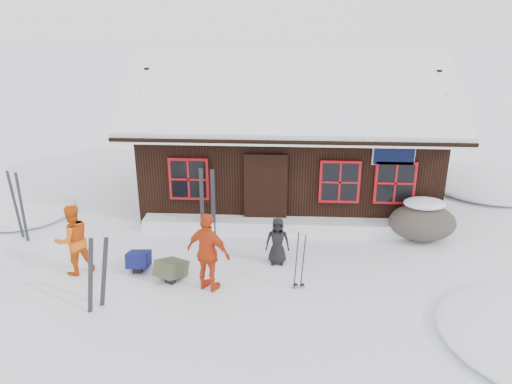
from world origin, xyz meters
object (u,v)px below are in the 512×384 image
skier_crouched (277,241)px  ski_poles (300,262)px  skier_orange_right (208,253)px  backpack_olive (171,272)px  boulder (422,221)px  backpack_blue (139,262)px  skier_orange_left (73,240)px  ski_pair_left (97,275)px

skier_crouched → ski_poles: bearing=-67.1°
skier_orange_right → backpack_olive: size_ratio=2.70×
backpack_olive → boulder: bearing=47.6°
backpack_blue → boulder: bearing=12.2°
skier_orange_left → skier_orange_right: 3.10m
boulder → skier_crouched: bearing=-158.0°
ski_pair_left → backpack_blue: bearing=43.7°
skier_orange_right → skier_crouched: skier_orange_right is taller
ski_pair_left → boulder: bearing=-7.6°
skier_orange_left → skier_orange_right: bearing=129.8°
skier_orange_right → backpack_blue: skier_orange_right is taller
skier_crouched → ski_pair_left: bearing=-151.5°
skier_orange_right → backpack_olive: bearing=2.7°
skier_orange_left → ski_pair_left: (1.00, -1.31, -0.07)m
skier_crouched → boulder: skier_crouched is taller
ski_poles → backpack_blue: bearing=170.5°
boulder → ski_poles: ski_poles is taller
skier_orange_left → backpack_blue: 1.51m
ski_poles → backpack_olive: bearing=175.5°
skier_crouched → ski_pair_left: size_ratio=0.72×
skier_orange_right → backpack_olive: (-0.89, 0.36, -0.69)m
skier_orange_left → backpack_blue: (1.35, 0.21, -0.64)m
ski_poles → backpack_blue: 3.66m
skier_orange_right → boulder: 5.71m
backpack_olive → skier_orange_left: bearing=-158.0°
skier_orange_right → ski_pair_left: 2.20m
skier_orange_right → backpack_blue: (-1.71, 0.74, -0.69)m
skier_orange_left → boulder: bearing=154.3°
skier_crouched → backpack_olive: (-2.29, -0.84, -0.39)m
skier_orange_right → backpack_blue: 1.98m
skier_orange_left → backpack_olive: bearing=135.2°
ski_pair_left → ski_poles: (3.93, 0.93, -0.11)m
ski_poles → backpack_olive: (-2.76, 0.22, -0.45)m
ski_poles → backpack_blue: ski_poles is taller
ski_poles → ski_pair_left: bearing=-166.8°
backpack_olive → backpack_blue: bearing=-178.4°
skier_orange_right → skier_crouched: bearing=-114.8°
ski_poles → backpack_olive: ski_poles is taller
skier_crouched → ski_pair_left: (-3.46, -1.98, 0.17)m
boulder → ski_poles: (-3.16, -2.52, 0.13)m
skier_crouched → backpack_blue: size_ratio=1.82×
skier_orange_right → backpack_olive: 1.18m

